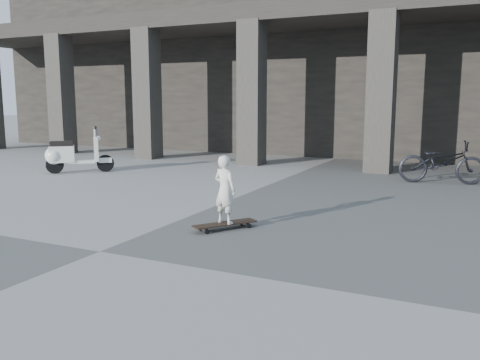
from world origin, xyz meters
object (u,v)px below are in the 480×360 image
at_px(child, 225,189).
at_px(scooter, 68,155).
at_px(longboard, 225,224).
at_px(bicycle, 442,162).

bearing_deg(child, scooter, -14.95).
relative_size(longboard, child, 0.93).
height_order(longboard, child, child).
relative_size(scooter, bicycle, 0.75).
height_order(scooter, bicycle, scooter).
relative_size(child, scooter, 0.72).
xyz_separation_m(longboard, child, (-0.00, -0.00, 0.51)).
bearing_deg(longboard, bicycle, 10.94).
bearing_deg(child, longboard, -133.07).
relative_size(longboard, scooter, 0.68).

